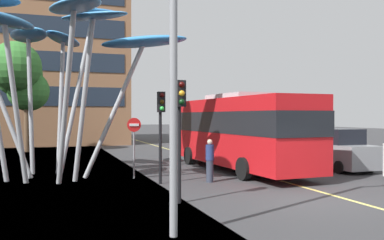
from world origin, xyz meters
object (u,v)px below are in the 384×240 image
(car_side_street, at_px, (233,138))
(car_far_side, at_px, (204,134))
(car_parked_mid, at_px, (336,150))
(traffic_light_kerb_far, at_px, (161,117))
(red_bus, at_px, (238,129))
(leaf_sculpture, at_px, (48,31))
(traffic_light_kerb_near, at_px, (180,115))
(car_parked_far, at_px, (272,140))
(no_entry_sign, at_px, (134,138))
(pedestrian, at_px, (210,161))

(car_side_street, distance_m, car_far_side, 5.75)
(car_parked_mid, bearing_deg, traffic_light_kerb_far, -170.23)
(red_bus, height_order, car_side_street, red_bus)
(leaf_sculpture, height_order, traffic_light_kerb_near, leaf_sculpture)
(car_parked_far, bearing_deg, leaf_sculpture, -158.39)
(traffic_light_kerb_near, relative_size, car_parked_mid, 0.84)
(car_parked_mid, height_order, no_entry_sign, no_entry_sign)
(car_parked_mid, bearing_deg, pedestrian, -166.58)
(traffic_light_kerb_far, height_order, car_far_side, traffic_light_kerb_far)
(traffic_light_kerb_far, xyz_separation_m, pedestrian, (2.00, -0.15, -1.76))
(red_bus, xyz_separation_m, no_entry_sign, (-5.36, -1.01, -0.32))
(no_entry_sign, bearing_deg, pedestrian, -36.41)
(car_parked_mid, bearing_deg, car_parked_far, 87.60)
(car_parked_mid, bearing_deg, red_bus, 165.63)
(red_bus, bearing_deg, no_entry_sign, -169.32)
(red_bus, xyz_separation_m, car_parked_mid, (4.81, -1.23, -1.10))
(traffic_light_kerb_near, xyz_separation_m, pedestrian, (2.37, 3.64, -1.85))
(traffic_light_kerb_far, bearing_deg, no_entry_sign, 111.15)
(red_bus, distance_m, no_entry_sign, 5.47)
(car_parked_mid, distance_m, car_parked_far, 6.88)
(leaf_sculpture, relative_size, car_parked_mid, 2.63)
(car_parked_far, height_order, car_side_street, car_parked_far)
(traffic_light_kerb_far, height_order, no_entry_sign, traffic_light_kerb_far)
(car_parked_mid, distance_m, no_entry_sign, 10.20)
(car_parked_mid, xyz_separation_m, car_parked_far, (0.29, 6.87, 0.12))
(red_bus, xyz_separation_m, traffic_light_kerb_near, (-5.02, -6.65, 0.67))
(car_side_street, xyz_separation_m, pedestrian, (-7.56, -14.46, -0.11))
(car_side_street, bearing_deg, leaf_sculpture, -140.51)
(car_side_street, bearing_deg, car_parked_far, -88.20)
(pedestrian, bearing_deg, traffic_light_kerb_far, 175.66)
(red_bus, distance_m, leaf_sculpture, 9.80)
(car_side_street, bearing_deg, traffic_light_kerb_near, -118.76)
(traffic_light_kerb_near, bearing_deg, traffic_light_kerb_far, 84.40)
(leaf_sculpture, bearing_deg, car_parked_mid, -5.66)
(traffic_light_kerb_far, height_order, car_side_street, traffic_light_kerb_far)
(leaf_sculpture, height_order, pedestrian, leaf_sculpture)
(car_side_street, height_order, car_far_side, car_far_side)
(leaf_sculpture, xyz_separation_m, traffic_light_kerb_far, (4.18, -2.98, -3.68))
(traffic_light_kerb_near, xyz_separation_m, car_side_street, (9.93, 18.10, -1.74))
(car_side_street, distance_m, pedestrian, 16.32)
(car_parked_far, xyz_separation_m, car_side_street, (-0.18, 5.81, -0.09))
(red_bus, relative_size, car_side_street, 2.44)
(car_parked_mid, bearing_deg, no_entry_sign, 178.76)
(car_parked_far, distance_m, car_side_street, 5.81)
(red_bus, bearing_deg, car_parked_far, 47.89)
(leaf_sculpture, distance_m, no_entry_sign, 5.85)
(traffic_light_kerb_near, bearing_deg, no_entry_sign, 93.48)
(red_bus, xyz_separation_m, pedestrian, (-2.65, -3.01, -1.18))
(car_parked_mid, relative_size, no_entry_sign, 1.73)
(car_parked_mid, distance_m, pedestrian, 7.67)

